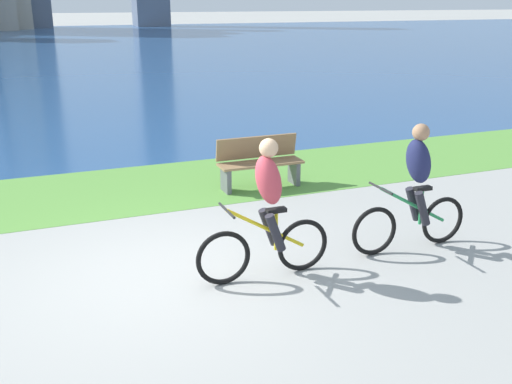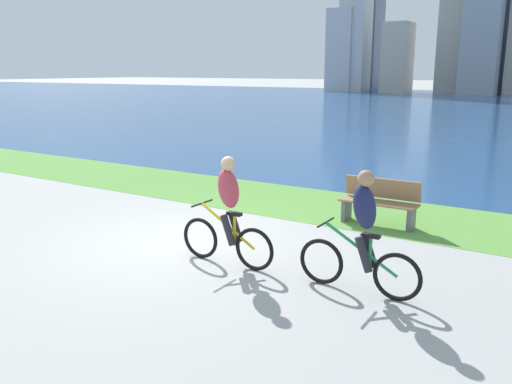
{
  "view_description": "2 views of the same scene",
  "coord_description": "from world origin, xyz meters",
  "views": [
    {
      "loc": [
        -1.36,
        -6.43,
        3.19
      ],
      "look_at": [
        1.25,
        0.14,
        0.87
      ],
      "focal_mm": 41.29,
      "sensor_mm": 36.0,
      "label": 1
    },
    {
      "loc": [
        5.57,
        -6.81,
        2.96
      ],
      "look_at": [
        1.25,
        0.14,
        1.05
      ],
      "focal_mm": 36.79,
      "sensor_mm": 36.0,
      "label": 2
    }
  ],
  "objects": [
    {
      "name": "ground_plane",
      "position": [
        0.0,
        0.0,
        0.0
      ],
      "size": [
        300.0,
        300.0,
        0.0
      ],
      "primitive_type": "plane",
      "color": "#9E9E99"
    },
    {
      "name": "grass_strip_bayside",
      "position": [
        0.0,
        3.58,
        0.0
      ],
      "size": [
        120.0,
        2.85,
        0.01
      ],
      "primitive_type": "cube",
      "color": "#59933D",
      "rests_on": "ground"
    },
    {
      "name": "bay_water_surface",
      "position": [
        0.0,
        39.4,
        0.0
      ],
      "size": [
        300.0,
        68.79,
        0.0
      ],
      "primitive_type": "cube",
      "color": "navy",
      "rests_on": "ground"
    },
    {
      "name": "cyclist_lead",
      "position": [
        1.13,
        -0.49,
        0.84
      ],
      "size": [
        1.69,
        0.52,
        1.7
      ],
      "color": "black",
      "rests_on": "ground"
    },
    {
      "name": "cyclist_trailing",
      "position": [
        3.26,
        -0.41,
        0.84
      ],
      "size": [
        1.74,
        0.52,
        1.7
      ],
      "color": "black",
      "rests_on": "ground"
    },
    {
      "name": "bench_near_path",
      "position": [
        2.39,
        2.86,
        0.45
      ],
      "size": [
        1.5,
        0.47,
        0.9
      ],
      "color": "olive",
      "rests_on": "ground"
    },
    {
      "name": "city_skyline_far_shore",
      "position": [
        -7.92,
        65.89,
        9.89
      ],
      "size": [
        42.26,
        11.39,
        25.86
      ],
      "color": "#B7B7BC",
      "rests_on": "ground"
    }
  ]
}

